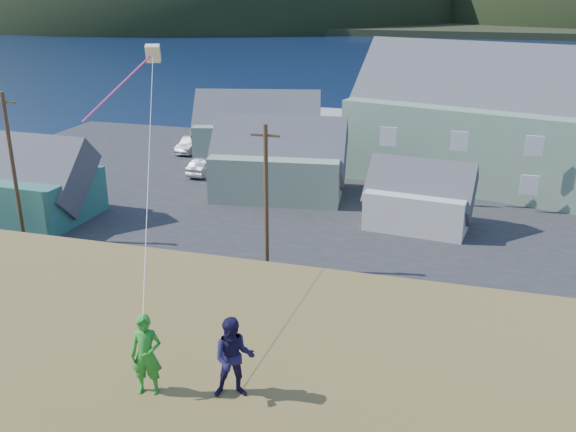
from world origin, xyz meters
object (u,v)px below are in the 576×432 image
object	(u,v)px
wharf	(351,125)
shed_palegreen_far	(258,128)
shed_palegreen_near	(279,161)
kite_flyer_green	(146,355)
kite_flyer_navy	(234,358)
shed_white	(419,197)
shed_teal	(26,182)

from	to	relation	value
wharf	shed_palegreen_far	distance (m)	16.68
shed_palegreen_near	shed_palegreen_far	xyz separation A→B (m)	(-4.98, 9.67, 0.18)
wharf	kite_flyer_green	size ratio (longest dim) A/B	14.31
shed_palegreen_far	kite_flyer_navy	xyz separation A→B (m)	(14.45, -43.80, 5.18)
shed_white	shed_palegreen_far	distance (m)	20.89
shed_white	kite_flyer_navy	distance (m)	30.85
wharf	shed_teal	xyz separation A→B (m)	(-15.82, -34.80, 2.18)
shed_teal	shed_palegreen_far	size ratio (longest dim) A/B	0.73
shed_teal	shed_white	distance (m)	26.60
shed_palegreen_near	shed_white	world-z (taller)	shed_palegreen_near
kite_flyer_green	kite_flyer_navy	bearing A→B (deg)	-1.31
shed_teal	shed_white	size ratio (longest dim) A/B	1.24
shed_teal	kite_flyer_navy	xyz separation A→B (m)	(24.56, -24.48, 5.48)
kite_flyer_navy	wharf	bearing A→B (deg)	78.83
shed_palegreen_near	kite_flyer_green	size ratio (longest dim) A/B	5.91
shed_teal	shed_white	world-z (taller)	shed_teal
shed_white	kite_flyer_green	world-z (taller)	kite_flyer_green
shed_palegreen_far	shed_palegreen_near	bearing A→B (deg)	-75.57
shed_teal	shed_palegreen_far	xyz separation A→B (m)	(10.11, 19.32, 0.29)
shed_palegreen_near	kite_flyer_green	xyz separation A→B (m)	(7.66, -34.53, 5.36)
shed_white	shed_palegreen_far	world-z (taller)	shed_palegreen_far
kite_flyer_green	shed_palegreen_far	bearing A→B (deg)	92.13
shed_teal	kite_flyer_green	xyz separation A→B (m)	(22.76, -24.88, 5.48)
shed_palegreen_near	shed_white	xyz separation A→B (m)	(10.87, -3.90, -0.61)
shed_palegreen_near	kite_flyer_navy	bearing A→B (deg)	-81.76
kite_flyer_green	kite_flyer_navy	size ratio (longest dim) A/B	1.00
wharf	shed_palegreen_far	world-z (taller)	shed_palegreen_far
shed_teal	wharf	bearing A→B (deg)	67.47
shed_teal	kite_flyer_green	size ratio (longest dim) A/B	5.03
shed_palegreen_near	shed_white	bearing A→B (deg)	-27.00
shed_palegreen_near	shed_palegreen_far	distance (m)	10.88
shed_white	shed_teal	bearing A→B (deg)	-161.19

